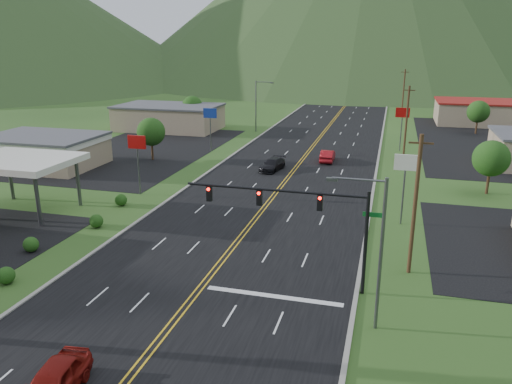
% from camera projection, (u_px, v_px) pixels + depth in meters
% --- Properties ---
extents(traffic_signal, '(13.10, 0.43, 7.00)m').
position_uv_depth(traffic_signal, '(304.00, 211.00, 32.19)').
color(traffic_signal, black).
rests_on(traffic_signal, ground).
extents(streetlight_east, '(3.28, 0.25, 9.00)m').
position_uv_depth(streetlight_east, '(376.00, 244.00, 27.37)').
color(streetlight_east, '#59595E').
rests_on(streetlight_east, ground).
extents(streetlight_west, '(3.28, 0.25, 9.00)m').
position_uv_depth(streetlight_west, '(258.00, 103.00, 88.46)').
color(streetlight_west, '#59595E').
rests_on(streetlight_west, ground).
extents(gas_canopy, '(10.00, 8.00, 5.30)m').
position_uv_depth(gas_canopy, '(19.00, 162.00, 46.86)').
color(gas_canopy, white).
rests_on(gas_canopy, ground).
extents(building_west_mid, '(14.40, 10.40, 4.10)m').
position_uv_depth(building_west_mid, '(43.00, 149.00, 64.90)').
color(building_west_mid, tan).
rests_on(building_west_mid, ground).
extents(building_west_far, '(18.40, 11.40, 4.50)m').
position_uv_depth(building_west_far, '(169.00, 117.00, 91.57)').
color(building_west_far, tan).
rests_on(building_west_far, ground).
extents(building_east_far, '(16.40, 12.40, 4.50)m').
position_uv_depth(building_east_far, '(479.00, 112.00, 97.80)').
color(building_east_far, tan).
rests_on(building_east_far, ground).
extents(pole_sign_west_a, '(2.00, 0.18, 6.40)m').
position_uv_depth(pole_sign_west_a, '(137.00, 148.00, 52.18)').
color(pole_sign_west_a, '#59595E').
rests_on(pole_sign_west_a, ground).
extents(pole_sign_west_b, '(2.00, 0.18, 6.40)m').
position_uv_depth(pole_sign_west_b, '(210.00, 118.00, 72.47)').
color(pole_sign_west_b, '#59595E').
rests_on(pole_sign_west_b, ground).
extents(pole_sign_east_a, '(2.00, 0.18, 6.40)m').
position_uv_depth(pole_sign_east_a, '(405.00, 170.00, 43.56)').
color(pole_sign_east_a, '#59595E').
rests_on(pole_sign_east_a, ground).
extents(pole_sign_east_b, '(2.00, 0.18, 6.40)m').
position_uv_depth(pole_sign_east_b, '(402.00, 117.00, 73.07)').
color(pole_sign_east_b, '#59595E').
rests_on(pole_sign_east_b, ground).
extents(tree_west_a, '(3.84, 3.84, 5.82)m').
position_uv_depth(tree_west_a, '(151.00, 132.00, 67.87)').
color(tree_west_a, '#382314').
rests_on(tree_west_a, ground).
extents(tree_west_b, '(3.84, 3.84, 5.82)m').
position_uv_depth(tree_west_b, '(192.00, 106.00, 94.03)').
color(tree_west_b, '#382314').
rests_on(tree_west_b, ground).
extents(tree_east_a, '(3.84, 3.84, 5.82)m').
position_uv_depth(tree_east_a, '(491.00, 159.00, 52.70)').
color(tree_east_a, '#382314').
rests_on(tree_east_a, ground).
extents(tree_east_b, '(3.84, 3.84, 5.82)m').
position_uv_depth(tree_east_b, '(478.00, 112.00, 86.75)').
color(tree_east_b, '#382314').
rests_on(tree_east_b, ground).
extents(utility_pole_a, '(1.60, 0.28, 10.00)m').
position_uv_depth(utility_pole_a, '(415.00, 204.00, 34.18)').
color(utility_pole_a, '#382314').
rests_on(utility_pole_a, ground).
extents(utility_pole_b, '(1.60, 0.28, 10.00)m').
position_uv_depth(utility_pole_b, '(406.00, 122.00, 68.31)').
color(utility_pole_b, '#382314').
rests_on(utility_pole_b, ground).
extents(utility_pole_c, '(1.60, 0.28, 10.00)m').
position_uv_depth(utility_pole_c, '(403.00, 93.00, 105.21)').
color(utility_pole_c, '#382314').
rests_on(utility_pole_c, ground).
extents(utility_pole_d, '(1.60, 0.28, 10.00)m').
position_uv_depth(utility_pole_d, '(402.00, 79.00, 142.10)').
color(utility_pole_d, '#382314').
rests_on(utility_pole_d, ground).
extents(car_red_near, '(2.55, 5.06, 1.65)m').
position_uv_depth(car_red_near, '(53.00, 384.00, 22.86)').
color(car_red_near, maroon).
rests_on(car_red_near, ground).
extents(car_dark_mid, '(2.84, 5.24, 1.44)m').
position_uv_depth(car_dark_mid, '(272.00, 165.00, 63.12)').
color(car_dark_mid, black).
rests_on(car_dark_mid, ground).
extents(car_red_far, '(1.77, 4.86, 1.59)m').
position_uv_depth(car_red_far, '(328.00, 156.00, 67.68)').
color(car_red_far, maroon).
rests_on(car_red_far, ground).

